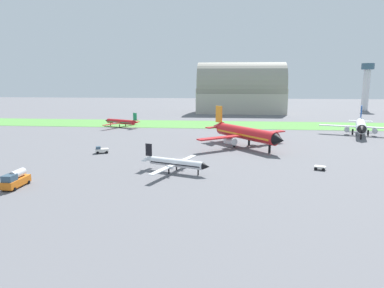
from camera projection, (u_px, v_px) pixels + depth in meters
The scene contains 11 objects.
ground_plane at pixel (185, 159), 90.72m from camera, with size 600.00×600.00×0.00m, color slate.
grass_taxiway_strip at pixel (204, 124), 161.38m from camera, with size 360.00×28.00×0.08m, color #549342.
airplane_parked_jet_far at pixel (361, 126), 128.95m from camera, with size 28.40×28.14×10.36m.
airplane_taxiing_turboprop at pixel (121, 122), 151.72m from camera, with size 18.01×20.75×6.62m.
airplane_midfield_jet at pixel (244, 133), 106.97m from camera, with size 27.91×28.35×11.84m.
airplane_foreground_turboprop at pixel (175, 163), 77.91m from camera, with size 16.57×19.14×5.98m.
fuel_truck_near_gate at pixel (15, 179), 66.99m from camera, with size 2.72×6.53×3.29m.
baggage_cart_midfield at pixel (320, 167), 80.12m from camera, with size 2.85×2.49×0.90m.
pushback_tug_by_runway at pixel (101, 150), 98.38m from camera, with size 4.02×3.14×1.95m.
hangar_distant at pixel (241, 90), 215.11m from camera, with size 53.94×26.50×30.91m.
control_tower at pixel (366, 82), 230.33m from camera, with size 8.00×8.00×31.10m.
Camera 1 is at (10.93, -87.79, 20.59)m, focal length 32.47 mm.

